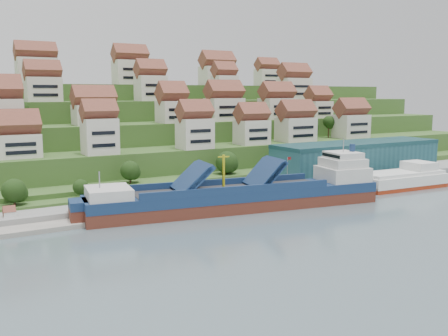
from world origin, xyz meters
TOP-DOWN VIEW (x-y plane):
  - ground at (0.00, 0.00)m, footprint 300.00×300.00m
  - quay at (20.00, 15.00)m, footprint 180.00×14.00m
  - hillside at (0.00, 103.55)m, footprint 260.00×128.00m
  - hillside_village at (3.86, 60.68)m, footprint 158.19×62.40m
  - hillside_trees at (-10.72, 45.56)m, footprint 136.44×62.21m
  - warehouse at (52.00, 17.00)m, footprint 60.00×15.00m
  - flagpole at (18.11, 10.00)m, footprint 1.28×0.16m
  - cargo_ship at (-2.36, -0.08)m, footprint 73.20×22.38m
  - second_ship at (52.46, -1.04)m, footprint 28.41×12.07m

SIDE VIEW (x-z plane):
  - ground at x=0.00m, z-range 0.00..0.00m
  - quay at x=20.00m, z-range 0.00..2.20m
  - second_ship at x=52.46m, z-range -1.60..6.47m
  - cargo_ship at x=-2.36m, z-range -4.89..11.08m
  - flagpole at x=18.11m, z-range 2.88..10.88m
  - warehouse at x=52.00m, z-range 2.20..12.20m
  - hillside at x=0.00m, z-range -4.84..26.16m
  - hillside_trees at x=-10.72m, z-range 1.72..32.49m
  - hillside_village at x=3.86m, z-range 9.84..39.10m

